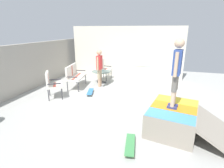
# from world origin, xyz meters

# --- Properties ---
(ground_plane) EXTENTS (12.00, 12.00, 0.10)m
(ground_plane) POSITION_xyz_m (0.00, 0.00, -0.05)
(ground_plane) COLOR #A8A8A3
(back_wall_cinderblock) EXTENTS (9.00, 0.20, 1.97)m
(back_wall_cinderblock) POSITION_xyz_m (0.00, 4.00, 0.98)
(back_wall_cinderblock) COLOR #9E998E
(back_wall_cinderblock) RESTS_ON ground_plane
(house_facade) EXTENTS (0.23, 6.00, 2.68)m
(house_facade) POSITION_xyz_m (3.80, 0.49, 1.34)
(house_facade) COLOR silver
(house_facade) RESTS_ON ground_plane
(skate_ramp) EXTENTS (1.86, 2.21, 0.63)m
(skate_ramp) POSITION_xyz_m (-1.20, -1.92, 0.32)
(skate_ramp) COLOR gray
(skate_ramp) RESTS_ON ground_plane
(patio_bench) EXTENTS (1.33, 0.75, 1.02)m
(patio_bench) POSITION_xyz_m (1.22, 2.25, 0.62)
(patio_bench) COLOR #38383D
(patio_bench) RESTS_ON ground_plane
(patio_chair_near_house) EXTENTS (0.71, 0.66, 1.02)m
(patio_chair_near_house) POSITION_xyz_m (2.90, 1.50, 0.61)
(patio_chair_near_house) COLOR #38383D
(patio_chair_near_house) RESTS_ON ground_plane
(patio_chair_by_wall) EXTENTS (0.82, 0.80, 1.02)m
(patio_chair_by_wall) POSITION_xyz_m (-0.20, 2.44, 0.61)
(patio_chair_by_wall) COLOR #38383D
(patio_chair_by_wall) RESTS_ON ground_plane
(patio_table) EXTENTS (0.90, 0.90, 0.57)m
(patio_table) POSITION_xyz_m (2.23, 1.33, 0.40)
(patio_table) COLOR #38383D
(patio_table) RESTS_ON ground_plane
(person_watching) EXTENTS (0.48, 0.24, 1.70)m
(person_watching) POSITION_xyz_m (1.48, 1.14, 0.99)
(person_watching) COLOR silver
(person_watching) RESTS_ON ground_plane
(person_skater) EXTENTS (0.47, 0.29, 1.70)m
(person_skater) POSITION_xyz_m (-1.21, -1.85, 1.63)
(person_skater) COLOR navy
(person_skater) RESTS_ON skate_ramp
(skateboard_by_bench) EXTENTS (0.82, 0.41, 0.10)m
(skateboard_by_bench) POSITION_xyz_m (0.63, 1.24, 0.08)
(skateboard_by_bench) COLOR #3372B2
(skateboard_by_bench) RESTS_ON ground_plane
(skateboard_spare) EXTENTS (0.82, 0.31, 0.10)m
(skateboard_spare) POSITION_xyz_m (-2.27, -0.99, 0.08)
(skateboard_spare) COLOR #3F8C4C
(skateboard_spare) RESTS_ON ground_plane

